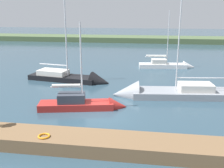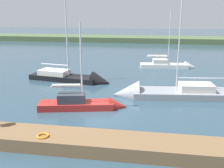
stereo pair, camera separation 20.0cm
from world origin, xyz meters
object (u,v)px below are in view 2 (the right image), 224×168
(sailboat_far_left, at_px, (75,79))
(sailboat_inner_slip, at_px, (86,105))
(life_ring_buoy, at_px, (43,136))
(sailboat_outer_mooring, at_px, (170,66))
(sailboat_near_dock, at_px, (161,94))

(sailboat_far_left, distance_m, sailboat_inner_slip, 8.41)
(life_ring_buoy, distance_m, sailboat_inner_slip, 6.52)
(sailboat_far_left, height_order, sailboat_inner_slip, sailboat_far_left)
(sailboat_inner_slip, bearing_deg, sailboat_far_left, 100.38)
(sailboat_far_left, bearing_deg, sailboat_outer_mooring, 49.35)
(life_ring_buoy, height_order, sailboat_outer_mooring, sailboat_outer_mooring)
(life_ring_buoy, distance_m, sailboat_outer_mooring, 24.21)
(life_ring_buoy, relative_size, sailboat_far_left, 0.06)
(sailboat_near_dock, relative_size, sailboat_inner_slip, 1.54)
(sailboat_near_dock, height_order, sailboat_inner_slip, sailboat_near_dock)
(sailboat_near_dock, relative_size, sailboat_outer_mooring, 1.38)
(life_ring_buoy, relative_size, sailboat_near_dock, 0.06)
(sailboat_far_left, distance_m, sailboat_near_dock, 9.81)
(sailboat_near_dock, xyz_separation_m, sailboat_outer_mooring, (-1.40, -12.52, 0.02))
(life_ring_buoy, xyz_separation_m, sailboat_outer_mooring, (-7.88, -22.88, -0.60))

